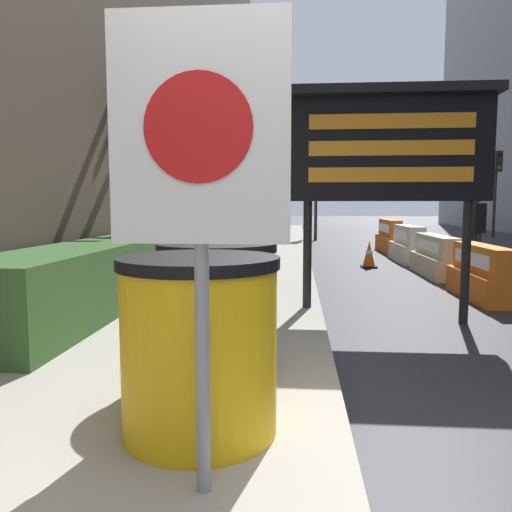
# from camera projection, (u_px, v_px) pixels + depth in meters

# --- Properties ---
(hedge_strip) EXTENTS (0.90, 4.58, 0.75)m
(hedge_strip) POSITION_uv_depth(u_px,v_px,m) (96.00, 275.00, 5.81)
(hedge_strip) COLOR #335628
(hedge_strip) RESTS_ON sidewalk_left
(bare_tree) EXTENTS (1.35, 2.27, 3.95)m
(bare_tree) POSITION_uv_depth(u_px,v_px,m) (163.00, 171.00, 8.32)
(bare_tree) COLOR #4C3D2D
(bare_tree) RESTS_ON sidewalk_left
(barrel_drum_foreground) EXTENTS (0.84, 0.84, 0.93)m
(barrel_drum_foreground) POSITION_uv_depth(u_px,v_px,m) (200.00, 345.00, 2.60)
(barrel_drum_foreground) COLOR yellow
(barrel_drum_foreground) RESTS_ON sidewalk_left
(barrel_drum_middle) EXTENTS (0.84, 0.84, 0.93)m
(barrel_drum_middle) POSITION_uv_depth(u_px,v_px,m) (217.00, 309.00, 3.50)
(barrel_drum_middle) COLOR yellow
(barrel_drum_middle) RESTS_ON sidewalk_left
(warning_sign) EXTENTS (0.71, 0.08, 1.94)m
(warning_sign) POSITION_uv_depth(u_px,v_px,m) (200.00, 161.00, 1.94)
(warning_sign) COLOR gray
(warning_sign) RESTS_ON sidewalk_left
(message_board) EXTENTS (2.35, 0.36, 2.65)m
(message_board) POSITION_uv_depth(u_px,v_px,m) (389.00, 147.00, 5.57)
(message_board) COLOR black
(message_board) RESTS_ON ground_plane
(jersey_barrier_orange_near) EXTENTS (0.51, 1.72, 0.78)m
(jersey_barrier_orange_near) POSITION_uv_depth(u_px,v_px,m) (482.00, 275.00, 7.20)
(jersey_barrier_orange_near) COLOR orange
(jersey_barrier_orange_near) RESTS_ON ground_plane
(jersey_barrier_cream) EXTENTS (0.55, 2.00, 0.77)m
(jersey_barrier_cream) POSITION_uv_depth(u_px,v_px,m) (436.00, 258.00, 9.57)
(jersey_barrier_cream) COLOR beige
(jersey_barrier_cream) RESTS_ON ground_plane
(jersey_barrier_white) EXTENTS (0.60, 1.84, 0.86)m
(jersey_barrier_white) POSITION_uv_depth(u_px,v_px,m) (408.00, 246.00, 11.96)
(jersey_barrier_white) COLOR silver
(jersey_barrier_white) RESTS_ON ground_plane
(jersey_barrier_orange_far) EXTENTS (0.50, 2.04, 0.93)m
(jersey_barrier_orange_far) POSITION_uv_depth(u_px,v_px,m) (389.00, 238.00, 14.38)
(jersey_barrier_orange_far) COLOR orange
(jersey_barrier_orange_far) RESTS_ON ground_plane
(traffic_cone_near) EXTENTS (0.33, 0.33, 0.58)m
(traffic_cone_near) POSITION_uv_depth(u_px,v_px,m) (369.00, 255.00, 10.75)
(traffic_cone_near) COLOR black
(traffic_cone_near) RESTS_ON ground_plane
(traffic_light_near_curb) EXTENTS (0.28, 0.45, 3.90)m
(traffic_light_near_curb) POSITION_uv_depth(u_px,v_px,m) (316.00, 165.00, 18.67)
(traffic_light_near_curb) COLOR #2D2D30
(traffic_light_near_curb) RESTS_ON ground_plane
(traffic_light_far_side) EXTENTS (0.28, 0.45, 3.55)m
(traffic_light_far_side) POSITION_uv_depth(u_px,v_px,m) (497.00, 175.00, 20.48)
(traffic_light_far_side) COLOR #2D2D30
(traffic_light_far_side) RESTS_ON ground_plane
(pedestrian_worker) EXTENTS (0.48, 0.46, 1.60)m
(pedestrian_worker) POSITION_uv_depth(u_px,v_px,m) (475.00, 225.00, 10.40)
(pedestrian_worker) COLOR #333338
(pedestrian_worker) RESTS_ON ground_plane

